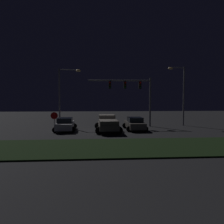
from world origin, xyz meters
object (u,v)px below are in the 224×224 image
Objects in this scene: traffic_signal_gantry at (132,90)px; street_lamp_left at (64,90)px; street_lamp_right at (181,89)px; stop_sign at (54,118)px; car_sedan at (65,124)px; pickup_truck at (107,122)px; car_sedan_far at (135,124)px.

street_lamp_left is (-9.05, 1.09, 0.04)m from traffic_signal_gantry.
stop_sign is (-16.05, -5.10, -3.52)m from street_lamp_right.
stop_sign is (-9.21, -4.51, -3.34)m from traffic_signal_gantry.
car_sedan is 0.54× the size of traffic_signal_gantry.
stop_sign is (-0.94, -1.38, 0.82)m from car_sedan.
street_lamp_right reaches higher than traffic_signal_gantry.
street_lamp_left is at bearing 178.18° from street_lamp_right.
traffic_signal_gantry reaches higher than car_sedan.
street_lamp_right is at bearing -68.45° from pickup_truck.
pickup_truck is at bearing 103.50° from car_sedan_far.
stop_sign reaches higher than car_sedan.
street_lamp_right is at bearing -79.22° from car_sedan.
street_lamp_left is (-8.86, 4.08, 4.20)m from car_sedan_far.
street_lamp_left is at bearing 88.36° from stop_sign.
street_lamp_left is 0.96× the size of street_lamp_right.
street_lamp_right reaches higher than pickup_truck.
car_sedan is 0.58× the size of street_lamp_left.
pickup_truck is 1.22× the size of car_sedan.
street_lamp_right is (10.29, 4.45, 4.08)m from pickup_truck.
car_sedan is at bearing -166.17° from street_lamp_right.
street_lamp_right is 3.63× the size of stop_sign.
car_sedan_far is 0.55× the size of street_lamp_right.
street_lamp_left is at bearing 7.37° from car_sedan.
car_sedan is at bearing -159.25° from traffic_signal_gantry.
traffic_signal_gantry is at bearing -6.87° from street_lamp_left.
pickup_truck reaches higher than car_sedan_far.
street_lamp_left is (-5.60, 4.96, 3.94)m from pickup_truck.
car_sedan_far is 9.00m from street_lamp_right.
traffic_signal_gantry reaches higher than stop_sign.
car_sedan_far is at bearing 9.54° from stop_sign.
stop_sign is (-5.76, -0.64, 0.56)m from pickup_truck.
car_sedan and car_sedan_far have the same top height.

